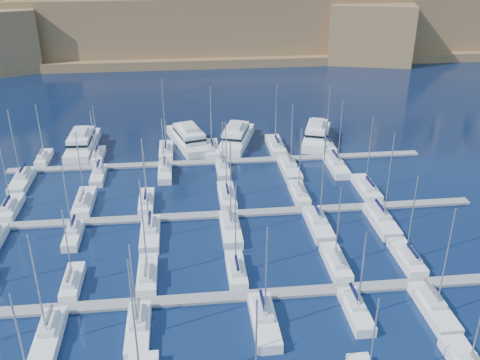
{
  "coord_description": "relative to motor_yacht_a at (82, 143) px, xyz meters",
  "views": [
    {
      "loc": [
        -6.95,
        -68.01,
        44.08
      ],
      "look_at": [
        1.32,
        6.0,
        8.36
      ],
      "focal_mm": 40.0,
      "sensor_mm": 36.0,
      "label": 1
    }
  ],
  "objects": [
    {
      "name": "ground",
      "position": [
        28.78,
        -41.74,
        -1.73
      ],
      "size": [
        600.0,
        600.0,
        0.0
      ],
      "primitive_type": "plane",
      "color": "black",
      "rests_on": "ground"
    },
    {
      "name": "pontoon_mid_near",
      "position": [
        28.78,
        -53.74,
        -1.53
      ],
      "size": [
        84.0,
        2.0,
        0.4
      ],
      "primitive_type": "cube",
      "color": "slate",
      "rests_on": "ground"
    },
    {
      "name": "pontoon_mid_far",
      "position": [
        28.78,
        -31.74,
        -1.53
      ],
      "size": [
        84.0,
        2.0,
        0.4
      ],
      "primitive_type": "cube",
      "color": "slate",
      "rests_on": "ground"
    },
    {
      "name": "pontoon_far",
      "position": [
        28.78,
        -9.74,
        -1.53
      ],
      "size": [
        84.0,
        2.0,
        0.4
      ],
      "primitive_type": "cube",
      "color": "slate",
      "rests_on": "ground"
    },
    {
      "name": "sailboat_13",
      "position": [
        5.96,
        -48.94,
        -1.01
      ],
      "size": [
        2.34,
        7.81,
        11.78
      ],
      "color": "white",
      "rests_on": "ground"
    },
    {
      "name": "sailboat_14",
      "position": [
        15.91,
        -48.46,
        -0.97
      ],
      "size": [
        2.63,
        8.78,
        15.26
      ],
      "color": "white",
      "rests_on": "ground"
    },
    {
      "name": "sailboat_15",
      "position": [
        28.11,
        -48.68,
        -0.99
      ],
      "size": [
        2.5,
        8.33,
        13.75
      ],
      "color": "white",
      "rests_on": "ground"
    },
    {
      "name": "sailboat_16",
      "position": [
        42.36,
        -48.41,
        -1.0
      ],
      "size": [
        2.67,
        8.89,
        12.77
      ],
      "color": "white",
      "rests_on": "ground"
    },
    {
      "name": "sailboat_17",
      "position": [
        52.93,
        -48.36,
        -0.99
      ],
      "size": [
        2.7,
        8.98,
        13.75
      ],
      "color": "white",
      "rests_on": "ground"
    },
    {
      "name": "sailboat_19",
      "position": [
        5.02,
        -59.22,
        -0.97
      ],
      "size": [
        2.76,
        9.19,
        15.12
      ],
      "color": "white",
      "rests_on": "ground"
    },
    {
      "name": "sailboat_20",
      "position": [
        15.32,
        -59.22,
        -0.99
      ],
      "size": [
        2.76,
        9.19,
        13.06
      ],
      "color": "white",
      "rests_on": "ground"
    },
    {
      "name": "sailboat_21",
      "position": [
        30.37,
        -59.5,
        -0.97
      ],
      "size": [
        2.93,
        9.76,
        14.56
      ],
      "color": "white",
      "rests_on": "ground"
    },
    {
      "name": "sailboat_22",
      "position": [
        42.02,
        -58.8,
        -1.0
      ],
      "size": [
        2.5,
        8.34,
        12.67
      ],
      "color": "white",
      "rests_on": "ground"
    },
    {
      "name": "sailboat_23",
      "position": [
        51.85,
        -59.47,
        -0.96
      ],
      "size": [
        2.91,
        9.7,
        15.57
      ],
      "color": "white",
      "rests_on": "ground"
    },
    {
      "name": "sailboat_24",
      "position": [
        -7.96,
        -26.49,
        -0.99
      ],
      "size": [
        2.62,
        8.72,
        13.43
      ],
      "color": "white",
      "rests_on": "ground"
    },
    {
      "name": "sailboat_25",
      "position": [
        4.15,
        -25.89,
        -0.98
      ],
      "size": [
        2.98,
        9.94,
        13.8
      ],
      "color": "white",
      "rests_on": "ground"
    },
    {
      "name": "sailboat_26",
      "position": [
        14.78,
        -26.67,
        -1.0
      ],
      "size": [
        2.51,
        8.36,
        12.49
      ],
      "color": "white",
      "rests_on": "ground"
    },
    {
      "name": "sailboat_27",
      "position": [
        28.83,
        -26.16,
        -0.98
      ],
      "size": [
        2.82,
        9.39,
        14.62
      ],
      "color": "white",
      "rests_on": "ground"
    },
    {
      "name": "sailboat_28",
      "position": [
        41.72,
        -26.54,
        -1.0
      ],
      "size": [
        2.58,
        8.61,
        13.05
      ],
      "color": "white",
      "rests_on": "ground"
    },
    {
      "name": "sailboat_29",
      "position": [
        54.34,
        -25.99,
        -0.97
      ],
      "size": [
        2.92,
        9.73,
        14.58
      ],
      "color": "white",
      "rests_on": "ground"
    },
    {
      "name": "sailboat_31",
      "position": [
        4.05,
        -36.59,
        -1.0
      ],
      "size": [
        2.37,
        7.9,
        12.81
      ],
      "color": "white",
      "rests_on": "ground"
    },
    {
      "name": "sailboat_32",
      "position": [
        15.86,
        -37.52,
        -0.97
      ],
      "size": [
        2.94,
        9.8,
        15.1
      ],
      "color": "white",
      "rests_on": "ground"
    },
    {
      "name": "sailboat_33",
      "position": [
        28.41,
        -37.57,
        -0.96
      ],
      "size": [
        2.98,
        9.92,
        16.13
      ],
      "color": "white",
      "rests_on": "ground"
    },
    {
      "name": "sailboat_34",
      "position": [
        42.48,
        -37.63,
        -0.96
      ],
      "size": [
        3.01,
        10.03,
        15.46
      ],
      "color": "white",
      "rests_on": "ground"
    },
    {
      "name": "sailboat_35",
      "position": [
        52.96,
        -37.7,
        -0.95
      ],
      "size": [
        3.05,
        10.18,
        16.4
      ],
      "color": "white",
      "rests_on": "ground"
    },
    {
      "name": "sailboat_36",
      "position": [
        -7.07,
        -5.04,
        -1.01
      ],
      "size": [
        2.28,
        7.6,
        12.33
      ],
      "color": "white",
      "rests_on": "ground"
    },
    {
      "name": "sailboat_37",
      "position": [
        3.87,
        -4.89,
        -1.01
      ],
      "size": [
        2.37,
        7.9,
        11.67
      ],
      "color": "white",
      "rests_on": "ground"
    },
    {
      "name": "sailboat_38",
      "position": [
        17.88,
        -4.15,
        -0.96
      ],
      "size": [
        2.82,
        9.4,
        16.4
      ],
      "color": "white",
      "rests_on": "ground"
    },
    {
      "name": "sailboat_39",
      "position": [
        27.57,
        -4.12,
        -0.97
      ],
      "size": [
        2.84,
        9.47,
        14.72
      ],
      "color": "white",
      "rests_on": "ground"
    },
    {
      "name": "sailboat_40",
      "position": [
        41.44,
        -3.71,
        -0.97
      ],
      "size": [
        3.09,
        10.31,
        14.39
      ],
      "color": "white",
      "rests_on": "ground"
    },
    {
      "name": "sailboat_41",
      "position": [
        52.51,
        -4.72,
        -0.98
      ],
      "size": [
        2.47,
        8.24,
        14.19
      ],
      "color": "white",
      "rests_on": "ground"
    },
    {
      "name": "sailboat_42",
      "position": [
        -8.73,
        -15.68,
        -0.97
      ],
      "size": [
        3.04,
        10.13,
        15.01
      ],
      "color": "white",
      "rests_on": "ground"
    },
    {
      "name": "sailboat_43",
      "position": [
        5.16,
        -14.72,
        -0.99
      ],
      "size": [
        2.46,
        8.18,
        13.98
      ],
      "color": "white",
      "rests_on": "ground"
    },
    {
      "name": "sailboat_44",
      "position": [
        17.8,
        -14.89,
        -1.0
      ],
      "size": [
        2.56,
        8.52,
        12.2
      ],
      "color": "white",
      "rests_on": "ground"
    },
    {
      "name": "sailboat_45",
      "position": [
        29.05,
        -14.74,
        -1.02
      ],
      "size": [
        2.46,
        8.22,
        11.04
      ],
      "color": "white",
      "rests_on": "ground"
    },
    {
      "name": "sailboat_46",
      "position": [
        42.11,
        -15.85,
        -0.97
      ],
      "size": [
        3.14,
        10.48,
        14.42
      ],
      "color": "white",
      "rests_on": "ground"
    },
    {
      "name": "sailboat_47",
      "position": [
        51.62,
        -15.64,
        -0.97
      ],
      "size": [
        3.01,
        10.05,
        14.71
      ],
      "color": "white",
      "rests_on": "ground"
    },
    {
      "name": "motor_yacht_a",
      "position": [
        0.0,
        0.0,
        0.0
      ],
      "size": [
        5.56,
        17.27,
        5.25
      ],
      "color": "white",
      "rests_on": "ground"
    },
    {
      "name": "motor_yacht_b",
      "position": [
        22.79,
        0.29,
        -0.0
      ],
      "size": [
        9.79,
        18.51,
        5.25
      ],
      "color": "white",
      "rests_on": "ground"
    },
    {
      "name": "motor_yacht_c",
      "position": [
        33.2,
        -0.09,
        0.0
      ],
      "size": [
        9.93,
        17.68,
        5.25
      ],
      "color": "white",
      "rests_on": "ground"
    },
    {
      "name": "motor_yacht_d",
      "position": [
        51.22,
        -0.43,
        0.0
      ],
      "size": [
        9.95,
        16.92,
        5.25
      ],
      "color": "white",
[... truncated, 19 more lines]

